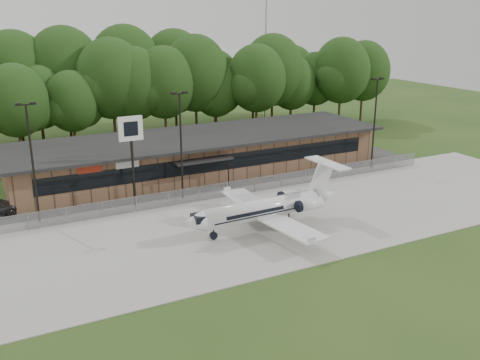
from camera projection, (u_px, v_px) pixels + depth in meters
ground at (329, 255)px, 39.22m from camera, size 160.00×160.00×0.00m
apron at (273, 219)px, 45.99m from camera, size 64.00×18.00×0.08m
parking_lot at (217, 183)px, 55.74m from camera, size 50.00×9.00×0.06m
terminal at (200, 153)px, 58.86m from camera, size 41.00×11.65×4.30m
fence at (237, 188)px, 51.70m from camera, size 46.00×0.04×1.52m
treeline at (147, 85)px, 72.56m from camera, size 72.00×12.00×15.00m
radio_mast at (266, 41)px, 85.73m from camera, size 0.20×0.20×25.00m
light_pole_left at (32, 154)px, 43.55m from camera, size 1.55×0.30×10.23m
light_pole_mid at (181, 138)px, 49.22m from camera, size 1.55×0.30×10.23m
light_pole_right at (375, 116)px, 59.26m from camera, size 1.55×0.30×10.23m
business_jet at (267, 209)px, 43.45m from camera, size 14.86×13.21×5.01m
pole_sign at (131, 138)px, 47.35m from camera, size 2.18×0.30×8.33m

